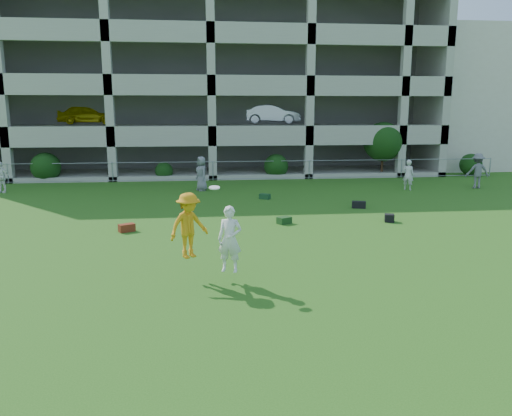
{
  "coord_description": "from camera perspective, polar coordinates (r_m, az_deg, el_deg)",
  "views": [
    {
      "loc": [
        -0.7,
        -11.47,
        4.28
      ],
      "look_at": [
        0.89,
        3.0,
        1.4
      ],
      "focal_mm": 35.0,
      "sensor_mm": 36.0,
      "label": 1
    }
  ],
  "objects": [
    {
      "name": "bag_black_e",
      "position": [
        22.49,
        11.67,
        0.38
      ],
      "size": [
        0.66,
        0.46,
        0.3
      ],
      "primitive_type": "cube",
      "rotation": [
        0.0,
        0.0,
        -0.29
      ],
      "color": "black",
      "rests_on": "ground"
    },
    {
      "name": "bag_green_g",
      "position": [
        24.27,
        1.01,
        1.34
      ],
      "size": [
        0.58,
        0.53,
        0.25
      ],
      "primitive_type": "cube",
      "rotation": [
        0.0,
        0.0,
        -0.6
      ],
      "color": "#153312",
      "rests_on": "ground"
    },
    {
      "name": "bag_green_c",
      "position": [
        19.04,
        3.24,
        -1.41
      ],
      "size": [
        0.61,
        0.55,
        0.26
      ],
      "primitive_type": "cube",
      "rotation": [
        0.0,
        0.0,
        0.5
      ],
      "color": "#163914",
      "rests_on": "ground"
    },
    {
      "name": "ground",
      "position": [
        12.26,
        -2.64,
        -9.25
      ],
      "size": [
        100.0,
        100.0,
        0.0
      ],
      "primitive_type": "plane",
      "color": "#235114",
      "rests_on": "ground"
    },
    {
      "name": "bag_red_a",
      "position": [
        18.36,
        -14.56,
        -2.2
      ],
      "size": [
        0.63,
        0.53,
        0.28
      ],
      "primitive_type": "cube",
      "rotation": [
        0.0,
        0.0,
        0.5
      ],
      "color": "#591E0F",
      "rests_on": "ground"
    },
    {
      "name": "crate_d",
      "position": [
        20.0,
        15.0,
        -1.11
      ],
      "size": [
        0.44,
        0.44,
        0.3
      ],
      "primitive_type": "cube",
      "rotation": [
        0.0,
        0.0,
        -0.29
      ],
      "color": "black",
      "rests_on": "ground"
    },
    {
      "name": "bystander_b",
      "position": [
        29.25,
        -27.13,
        3.15
      ],
      "size": [
        1.0,
        0.53,
        1.63
      ],
      "primitive_type": "imported",
      "rotation": [
        0.0,
        0.0,
        -0.14
      ],
      "color": "white",
      "rests_on": "ground"
    },
    {
      "name": "shrub_row",
      "position": [
        31.74,
        3.35,
        6.17
      ],
      "size": [
        34.38,
        2.52,
        3.5
      ],
      "color": "#163D11",
      "rests_on": "ground"
    },
    {
      "name": "bystander_e",
      "position": [
        28.16,
        16.99,
        3.64
      ],
      "size": [
        0.71,
        0.66,
        1.64
      ],
      "primitive_type": "imported",
      "rotation": [
        0.0,
        0.0,
        2.54
      ],
      "color": "silver",
      "rests_on": "ground"
    },
    {
      "name": "fence",
      "position": [
        30.7,
        -4.95,
        4.29
      ],
      "size": [
        36.06,
        0.06,
        1.2
      ],
      "color": "gray",
      "rests_on": "ground"
    },
    {
      "name": "bystander_c",
      "position": [
        26.87,
        -6.25,
        3.93
      ],
      "size": [
        0.89,
        1.05,
        1.83
      ],
      "primitive_type": "imported",
      "rotation": [
        0.0,
        0.0,
        -1.16
      ],
      "color": "slate",
      "rests_on": "ground"
    },
    {
      "name": "frisbee_contest",
      "position": [
        12.57,
        -6.45,
        -2.41
      ],
      "size": [
        1.98,
        1.12,
        2.16
      ],
      "color": "orange",
      "rests_on": "ground"
    },
    {
      "name": "parking_garage",
      "position": [
        39.21,
        -5.43,
        13.68
      ],
      "size": [
        30.0,
        14.0,
        12.0
      ],
      "color": "#9E998C",
      "rests_on": "ground"
    },
    {
      "name": "bystander_f",
      "position": [
        30.08,
        23.98,
        3.89
      ],
      "size": [
        1.32,
        0.87,
        1.92
      ],
      "primitive_type": "imported",
      "rotation": [
        0.0,
        0.0,
        3.01
      ],
      "color": "slate",
      "rests_on": "ground"
    },
    {
      "name": "stucco_building",
      "position": [
        46.04,
        25.19,
        11.05
      ],
      "size": [
        16.0,
        14.0,
        10.0
      ],
      "primitive_type": "cube",
      "color": "beige",
      "rests_on": "ground"
    }
  ]
}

